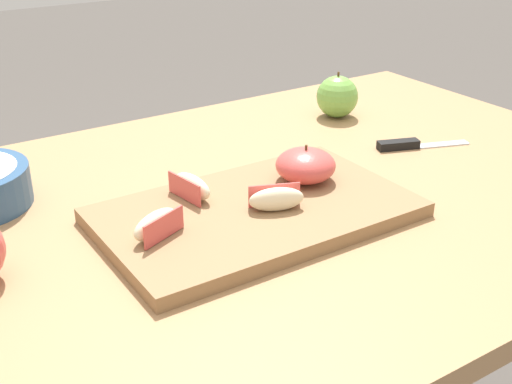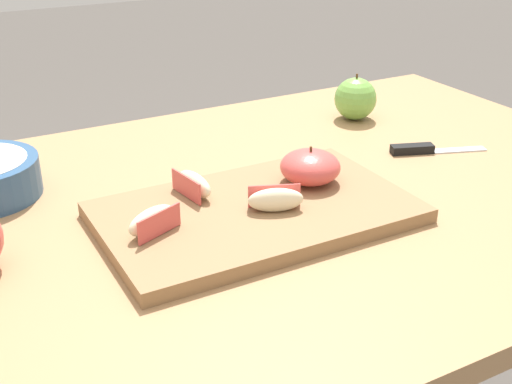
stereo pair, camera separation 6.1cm
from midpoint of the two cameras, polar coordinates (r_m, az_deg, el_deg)
dining_table at (r=0.96m, az=-0.70°, el=-6.81°), size 1.36×0.80×0.74m
cutting_board at (r=0.87m, az=2.00°, el=-1.80°), size 0.40×0.25×0.02m
apple_half_skin_up at (r=0.93m, az=6.54°, el=2.13°), size 0.08×0.08×0.05m
apple_wedge_middle at (r=0.85m, az=3.74°, el=-0.68°), size 0.08×0.05×0.03m
apple_wedge_back at (r=0.89m, az=-3.43°, el=0.64°), size 0.04×0.07×0.03m
apple_wedge_left at (r=0.80m, az=-6.72°, el=-2.49°), size 0.08×0.05×0.03m
paring_knife at (r=1.13m, az=15.40°, el=3.54°), size 0.16×0.07×0.01m
whole_apple_granny_green at (r=1.25m, az=9.91°, el=7.86°), size 0.08×0.08×0.09m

